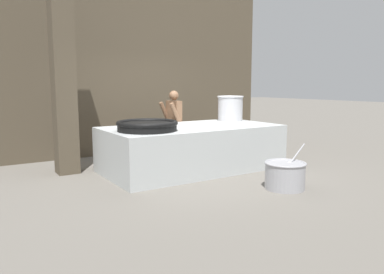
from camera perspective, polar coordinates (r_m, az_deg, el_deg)
name	(u,v)px	position (r m, az deg, el deg)	size (l,w,h in m)	color
ground_plane	(192,169)	(7.42, 0.00, -4.93)	(60.00, 60.00, 0.00)	#666059
back_wall	(138,65)	(9.41, -8.30, 10.85)	(7.17, 0.24, 4.28)	#4C4233
support_pillar	(62,58)	(7.33, -19.15, 11.32)	(0.38, 0.38, 4.28)	#4C4233
hearth_platform	(192,148)	(7.33, 0.00, -1.66)	(3.39, 1.75, 0.86)	#B2B7B7
giant_wok_near	(147,125)	(6.57, -6.84, 1.77)	(1.07, 1.07, 0.18)	black
stock_pot	(230,108)	(8.32, 5.86, 4.42)	(0.58, 0.58, 0.55)	#B7B7BC
cook	(174,122)	(8.36, -2.81, 2.28)	(0.36, 0.56, 1.53)	brown
prep_bowl_vegetables	(285,174)	(6.19, 13.99, -5.51)	(0.86, 0.66, 0.68)	#9E9EA3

